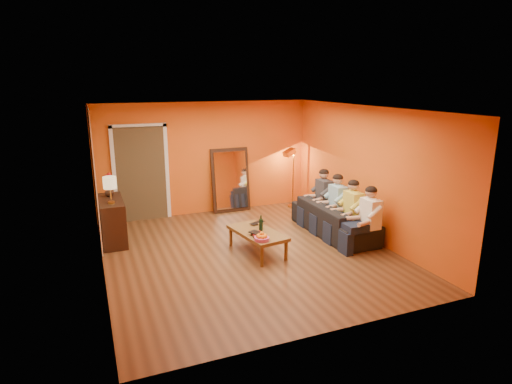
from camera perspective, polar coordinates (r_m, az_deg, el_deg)
name	(u,v)px	position (r m, az deg, el deg)	size (l,w,h in m)	color
room_shell	(241,180)	(7.84, -2.02, 1.66)	(5.00, 5.50, 2.60)	brown
white_accent	(94,176)	(8.74, -20.75, 2.07)	(0.02, 1.90, 2.58)	white
doorway_recess	(141,173)	(9.91, -15.14, 2.44)	(1.06, 0.30, 2.10)	#3F2D19
door_jamb_left	(114,176)	(9.75, -18.37, 1.99)	(0.08, 0.06, 2.20)	white
door_jamb_right	(167,172)	(9.88, -11.77, 2.59)	(0.08, 0.06, 2.20)	white
door_header	(138,126)	(9.63, -15.48, 8.52)	(1.22, 0.06, 0.08)	white
mirror_frame	(230,180)	(10.22, -3.43, 1.61)	(0.92, 0.06, 1.52)	black
mirror_glass	(231,180)	(10.18, -3.35, 1.57)	(0.78, 0.02, 1.36)	white
sideboard	(112,221)	(8.78, -18.60, -3.62)	(0.44, 1.18, 0.85)	black
table_lamp	(110,190)	(8.31, -18.84, 0.22)	(0.24, 0.24, 0.51)	beige
sofa	(334,219)	(8.92, 10.36, -3.51)	(0.85, 2.18, 0.64)	black
coffee_table	(257,242)	(7.83, 0.17, -6.71)	(0.62, 1.22, 0.42)	brown
floor_lamp	(293,179)	(10.55, 4.97, 1.78)	(0.30, 0.24, 1.44)	gold
dog	(330,221)	(8.85, 9.85, -3.80)	(0.32, 0.49, 0.58)	olive
person_far_left	(370,219)	(8.12, 14.98, -3.44)	(0.70, 0.44, 1.22)	white
person_mid_left	(353,210)	(8.54, 12.79, -2.40)	(0.70, 0.44, 1.22)	#D6CE47
person_mid_right	(337,203)	(8.98, 10.81, -1.46)	(0.70, 0.44, 1.22)	#8DC1DB
person_far_right	(324,197)	(9.43, 9.02, -0.60)	(0.70, 0.44, 1.22)	#37373C
fruit_bowl	(262,236)	(7.30, 0.78, -5.89)	(0.26, 0.26, 0.16)	#C34484
wine_bottle	(261,224)	(7.68, 0.66, -4.24)	(0.07, 0.07, 0.31)	black
tumbler	(261,226)	(7.89, 0.65, -4.54)	(0.11, 0.11, 0.10)	#B27F3F
laptop	(259,224)	(8.12, 0.42, -4.23)	(0.33, 0.21, 0.03)	black
book_lower	(252,236)	(7.52, -0.53, -5.84)	(0.18, 0.24, 0.02)	black
book_mid	(252,234)	(7.52, -0.48, -5.66)	(0.18, 0.25, 0.02)	#AE1413
book_upper	(252,234)	(7.49, -0.50, -5.58)	(0.16, 0.22, 0.02)	black
vase	(109,192)	(8.88, -18.98, 0.04)	(0.18, 0.18, 0.19)	black
flowers	(108,179)	(8.82, -19.13, 1.71)	(0.17, 0.17, 0.48)	#AE1413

